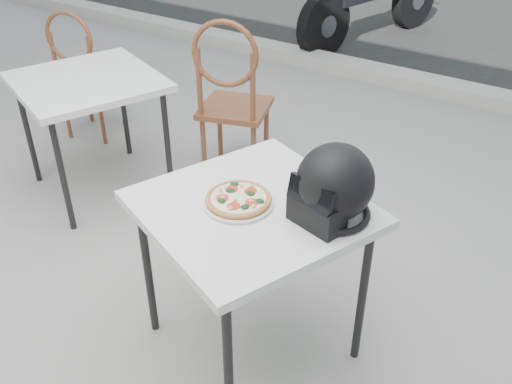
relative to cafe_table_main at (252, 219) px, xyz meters
The scene contains 9 objects.
ground 0.94m from the cafe_table_main, 150.35° to the left, with size 80.00×80.00×0.00m, color #989590.
curb 3.42m from the cafe_table_main, 99.35° to the left, with size 30.00×0.25×0.12m, color #A8A69D.
cafe_table_main is the anchor object (origin of this frame).
plate 0.09m from the cafe_table_main, 151.38° to the right, with size 0.29×0.29×0.02m.
pizza 0.11m from the cafe_table_main, 151.51° to the right, with size 0.30×0.30×0.03m.
helmet 0.37m from the cafe_table_main, 19.54° to the left, with size 0.36×0.37×0.30m.
cafe_chair_main 1.48m from the cafe_table_main, 128.85° to the left, with size 0.53×0.53×1.10m.
cafe_table_side 1.67m from the cafe_table_main, 159.92° to the left, with size 1.04×1.04×0.76m.
cafe_chair_side 2.41m from the cafe_table_main, 154.28° to the left, with size 0.46×0.46×0.98m.
Camera 1 is at (1.58, -1.84, 2.04)m, focal length 40.00 mm.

